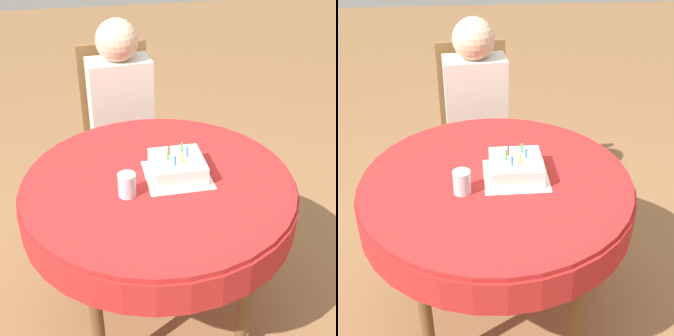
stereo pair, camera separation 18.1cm
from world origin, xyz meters
TOP-DOWN VIEW (x-y plane):
  - ground_plane at (0.00, 0.00)m, footprint 12.00×12.00m
  - dining_table at (0.00, 0.00)m, footprint 1.08×1.08m
  - chair at (-0.06, 0.88)m, footprint 0.46×0.46m
  - person at (-0.05, 0.78)m, footprint 0.34×0.30m
  - napkin at (0.08, 0.02)m, footprint 0.25×0.25m
  - birthday_cake at (0.08, 0.02)m, footprint 0.20×0.20m
  - drinking_glass at (-0.13, -0.08)m, footprint 0.07×0.07m

SIDE VIEW (x-z plane):
  - ground_plane at x=0.00m, z-range 0.00..0.00m
  - chair at x=-0.06m, z-range 0.03..1.01m
  - dining_table at x=0.00m, z-range 0.28..1.02m
  - person at x=-0.05m, z-range 0.13..1.29m
  - napkin at x=0.08m, z-range 0.74..0.74m
  - birthday_cake at x=0.08m, z-range 0.72..0.84m
  - drinking_glass at x=-0.13m, z-range 0.74..0.83m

